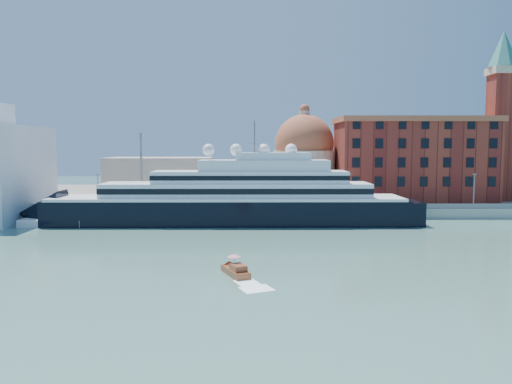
{
  "coord_description": "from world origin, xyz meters",
  "views": [
    {
      "loc": [
        6.79,
        -87.57,
        17.29
      ],
      "look_at": [
        7.6,
        18.0,
        7.56
      ],
      "focal_mm": 35.0,
      "sensor_mm": 36.0,
      "label": 1
    }
  ],
  "objects": [
    {
      "name": "campanile",
      "position": [
        76.0,
        52.0,
        28.76
      ],
      "size": [
        8.4,
        8.4,
        47.0
      ],
      "color": "maroon",
      "rests_on": "land"
    },
    {
      "name": "service_barge",
      "position": [
        -36.14,
        19.39,
        0.88
      ],
      "size": [
        13.73,
        5.02,
        3.05
      ],
      "rotation": [
        0.0,
        0.0,
        -0.04
      ],
      "color": "white",
      "rests_on": "ground"
    },
    {
      "name": "church",
      "position": [
        6.39,
        57.72,
        10.91
      ],
      "size": [
        66.0,
        18.0,
        25.5
      ],
      "color": "beige",
      "rests_on": "land"
    },
    {
      "name": "water_taxi",
      "position": [
        4.59,
        -21.92,
        0.71
      ],
      "size": [
        4.29,
        6.51,
        2.94
      ],
      "rotation": [
        0.0,
        0.0,
        0.4
      ],
      "color": "brown",
      "rests_on": "ground"
    },
    {
      "name": "superyacht",
      "position": [
        -1.25,
        23.0,
        4.62
      ],
      "size": [
        89.53,
        12.41,
        26.76
      ],
      "color": "black",
      "rests_on": "ground"
    },
    {
      "name": "quay_fence",
      "position": [
        0.0,
        29.5,
        3.1
      ],
      "size": [
        180.0,
        0.1,
        1.2
      ],
      "primitive_type": "cube",
      "color": "slate",
      "rests_on": "quay"
    },
    {
      "name": "lamp_posts",
      "position": [
        -12.67,
        32.27,
        9.84
      ],
      "size": [
        120.8,
        2.4,
        18.0
      ],
      "color": "slate",
      "rests_on": "quay"
    },
    {
      "name": "warehouse",
      "position": [
        52.0,
        52.0,
        13.79
      ],
      "size": [
        43.0,
        19.0,
        23.25
      ],
      "color": "maroon",
      "rests_on": "land"
    },
    {
      "name": "quay",
      "position": [
        0.0,
        34.0,
        1.25
      ],
      "size": [
        180.0,
        10.0,
        2.5
      ],
      "primitive_type": "cube",
      "color": "gray",
      "rests_on": "ground"
    },
    {
      "name": "ground",
      "position": [
        0.0,
        0.0,
        0.0
      ],
      "size": [
        400.0,
        400.0,
        0.0
      ],
      "primitive_type": "plane",
      "color": "#3D6960",
      "rests_on": "ground"
    },
    {
      "name": "land",
      "position": [
        0.0,
        75.0,
        1.0
      ],
      "size": [
        260.0,
        72.0,
        2.0
      ],
      "primitive_type": "cube",
      "color": "slate",
      "rests_on": "ground"
    }
  ]
}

